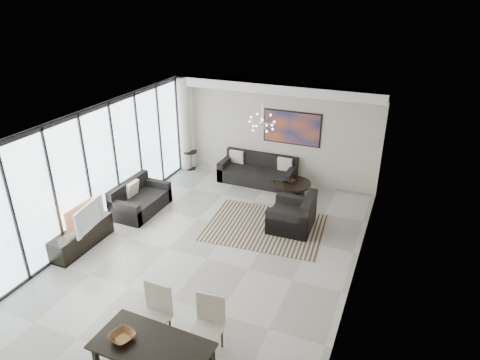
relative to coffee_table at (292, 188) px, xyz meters
The scene contains 18 objects.
room_shell 3.84m from the coffee_table, 95.59° to the right, with size 6.00×9.00×2.90m.
window_wall 5.30m from the coffee_table, 135.44° to the right, with size 0.37×8.95×2.90m.
soffit 2.77m from the coffee_table, 140.03° to the left, with size 5.98×0.40×0.26m, color white.
painting 1.70m from the coffee_table, 110.31° to the left, with size 1.68×0.04×0.98m, color #C4501B.
chandelier 2.47m from the coffee_table, 114.82° to the right, with size 0.66×0.66×0.71m.
rug 1.94m from the coffee_table, 92.43° to the right, with size 2.75×2.11×0.01m, color black.
coffee_table is the anchor object (origin of this frame).
bowl_coffee 0.20m from the coffee_table, 58.38° to the left, with size 0.24×0.24×0.08m, color brown.
sofa_main 1.25m from the coffee_table, 158.67° to the left, with size 2.22×0.91×0.81m.
loveseat 4.12m from the coffee_table, 144.79° to the right, with size 0.88×1.57×0.79m.
armchair 1.78m from the coffee_table, 72.54° to the right, with size 1.02×1.08×0.88m.
side_table 3.51m from the coffee_table, behind, with size 0.44×0.44×0.61m.
tv_console 5.57m from the coffee_table, 129.92° to the right, with size 0.45×1.61×0.50m, color black.
television 5.47m from the coffee_table, 128.95° to the right, with size 1.03×0.13×0.59m, color gray.
dining_table 6.70m from the coffee_table, 91.07° to the right, with size 1.74×0.91×0.71m.
dining_chair_nw 6.00m from the coffee_table, 95.16° to the right, with size 0.50×0.50×1.06m.
dining_chair_ne 5.84m from the coffee_table, 86.58° to the right, with size 0.51×0.51×1.02m.
bowl_dining 6.80m from the coffee_table, 94.84° to the right, with size 0.35×0.35×0.09m, color brown.
Camera 1 is at (3.59, -6.76, 5.40)m, focal length 32.00 mm.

